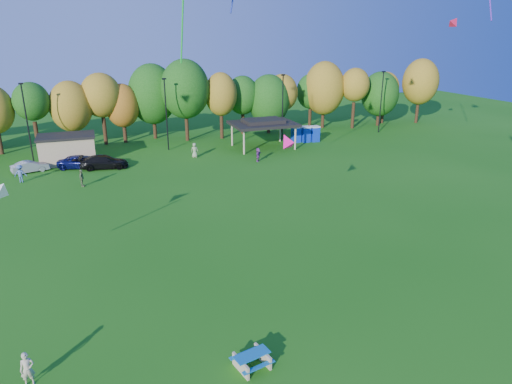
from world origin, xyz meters
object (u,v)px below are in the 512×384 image
object	(u,v)px
picnic_table	(252,359)
car_c	(81,162)
car_b	(30,167)
car_d	(104,162)
kite_flyer	(27,369)
porta_potties	(306,134)

from	to	relation	value
picnic_table	car_c	bearing A→B (deg)	88.07
picnic_table	car_c	size ratio (longest dim) A/B	0.38
car_b	car_c	size ratio (longest dim) A/B	0.75
car_b	car_d	distance (m)	7.74
picnic_table	kite_flyer	world-z (taller)	kite_flyer
car_b	car_d	bearing A→B (deg)	-115.70
kite_flyer	car_d	xyz separation A→B (m)	(4.65, 33.69, -0.05)
picnic_table	car_d	size ratio (longest dim) A/B	0.37
porta_potties	kite_flyer	world-z (taller)	porta_potties
car_c	picnic_table	bearing A→B (deg)	-151.37
kite_flyer	car_c	bearing A→B (deg)	81.85
porta_potties	car_c	distance (m)	29.49
picnic_table	car_b	distance (m)	39.21
porta_potties	kite_flyer	xyz separation A→B (m)	(-31.60, -37.91, -0.30)
car_b	car_c	world-z (taller)	car_c
car_b	car_c	xyz separation A→B (m)	(5.28, -0.14, 0.07)
porta_potties	picnic_table	size ratio (longest dim) A/B	1.97
kite_flyer	car_d	size ratio (longest dim) A/B	0.31
kite_flyer	picnic_table	bearing A→B (deg)	-18.03
porta_potties	picnic_table	distance (m)	45.92
picnic_table	car_d	world-z (taller)	car_d
porta_potties	car_c	size ratio (longest dim) A/B	0.75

